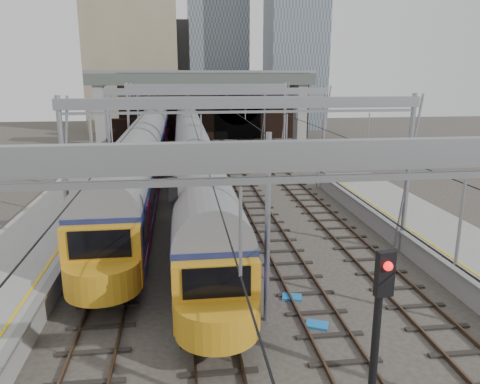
{
  "coord_description": "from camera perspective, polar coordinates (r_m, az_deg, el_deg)",
  "views": [
    {
      "loc": [
        -2.97,
        -13.45,
        8.93
      ],
      "look_at": [
        0.3,
        11.94,
        2.4
      ],
      "focal_mm": 35.0,
      "sensor_mm": 36.0,
      "label": 1
    }
  ],
  "objects": [
    {
      "name": "signal_near_left",
      "position": [
        18.59,
        -8.01,
        -3.86
      ],
      "size": [
        0.36,
        0.47,
        5.07
      ],
      "rotation": [
        0.0,
        0.0,
        -0.0
      ],
      "color": "black",
      "rests_on": "ground"
    },
    {
      "name": "tracks",
      "position": [
        29.96,
        -1.31,
        -3.0
      ],
      "size": [
        14.4,
        80.0,
        0.22
      ],
      "color": "#4C3828",
      "rests_on": "ground"
    },
    {
      "name": "overbridge",
      "position": [
        59.55,
        -4.57,
        12.66
      ],
      "size": [
        28.0,
        3.0,
        9.25
      ],
      "color": "gray",
      "rests_on": "ground"
    },
    {
      "name": "retaining_wall",
      "position": [
        65.69,
        -3.55,
        10.26
      ],
      "size": [
        28.0,
        2.75,
        9.0
      ],
      "color": "black",
      "rests_on": "ground"
    },
    {
      "name": "equip_cover_c",
      "position": [
        19.68,
        6.35,
        -12.62
      ],
      "size": [
        0.91,
        0.74,
        0.09
      ],
      "primitive_type": "cube",
      "rotation": [
        0.0,
        0.0,
        -0.26
      ],
      "color": "blue",
      "rests_on": "ground"
    },
    {
      "name": "train_second",
      "position": [
        51.97,
        -10.69,
        7.09
      ],
      "size": [
        3.02,
        69.83,
        5.12
      ],
      "color": "black",
      "rests_on": "ground"
    },
    {
      "name": "city_skyline",
      "position": [
        84.52,
        -3.64,
        19.82
      ],
      "size": [
        37.5,
        27.5,
        60.0
      ],
      "color": "tan",
      "rests_on": "ground"
    },
    {
      "name": "equip_cover_a",
      "position": [
        19.37,
        -1.41,
        -13.0
      ],
      "size": [
        0.92,
        0.8,
        0.09
      ],
      "primitive_type": "cube",
      "rotation": [
        0.0,
        0.0,
        0.41
      ],
      "color": "blue",
      "rests_on": "ground"
    },
    {
      "name": "train_main",
      "position": [
        46.27,
        -6.09,
        6.25
      ],
      "size": [
        2.83,
        65.46,
        4.86
      ],
      "color": "black",
      "rests_on": "ground"
    },
    {
      "name": "ground",
      "position": [
        16.42,
        4.53,
        -18.69
      ],
      "size": [
        160.0,
        160.0,
        0.0
      ],
      "primitive_type": "plane",
      "color": "#38332D",
      "rests_on": "ground"
    },
    {
      "name": "signal_near_centre",
      "position": [
        10.98,
        16.35,
        -16.73
      ],
      "size": [
        0.41,
        0.49,
        5.42
      ],
      "rotation": [
        0.0,
        0.0,
        0.15
      ],
      "color": "black",
      "rests_on": "ground"
    },
    {
      "name": "equip_cover_b",
      "position": [
        17.88,
        9.36,
        -15.69
      ],
      "size": [
        0.96,
        0.85,
        0.09
      ],
      "primitive_type": "cube",
      "rotation": [
        0.0,
        0.0,
        -0.43
      ],
      "color": "blue",
      "rests_on": "ground"
    },
    {
      "name": "overhead_line",
      "position": [
        35.14,
        -2.5,
        10.44
      ],
      "size": [
        16.8,
        80.0,
        8.0
      ],
      "color": "gray",
      "rests_on": "ground"
    }
  ]
}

